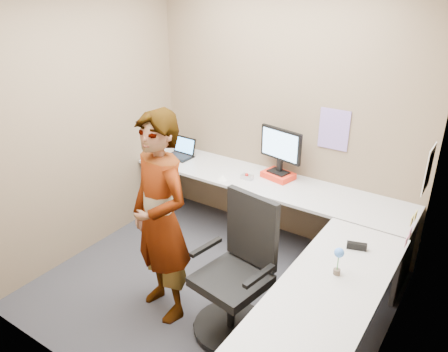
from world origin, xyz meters
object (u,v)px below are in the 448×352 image
Objects in this scene: desk at (277,230)px; monitor at (280,147)px; person at (160,219)px; office_chair at (237,281)px.

monitor is (-0.37, 0.74, 0.48)m from desk.
person is (-0.63, -0.81, 0.30)m from desk.
monitor is 0.43× the size of office_chair.
desk is 1.67× the size of person.
desk is 2.61× the size of office_chair.
desk is 1.07m from person.
person reaches higher than monitor.
desk is at bearing -51.46° from monitor.
office_chair reaches higher than desk.
monitor is at bearing 116.36° from desk.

